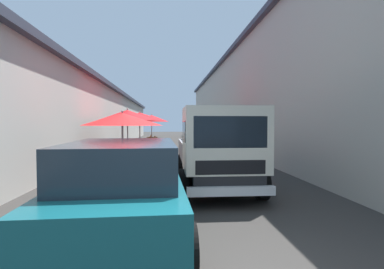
{
  "coord_description": "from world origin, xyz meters",
  "views": [
    {
      "loc": [
        -2.86,
        0.3,
        1.73
      ],
      "look_at": [
        12.99,
        -0.99,
        1.13
      ],
      "focal_mm": 28.01,
      "sensor_mm": 36.0,
      "label": 1
    }
  ],
  "objects_px": {
    "fruit_stall_far_right": "(127,120)",
    "fruit_stall_near_left": "(152,122)",
    "plastic_stool": "(127,147)",
    "fruit_stall_near_right": "(210,121)",
    "vendor_by_crates": "(215,136)",
    "fruit_stall_far_left": "(121,132)",
    "delivery_truck": "(218,151)",
    "hatchback_car": "(123,188)",
    "fruit_stall_mid_lane": "(139,121)"
  },
  "relations": [
    {
      "from": "fruit_stall_far_right",
      "to": "fruit_stall_near_left",
      "type": "bearing_deg",
      "value": -4.23
    },
    {
      "from": "fruit_stall_near_right",
      "to": "vendor_by_crates",
      "type": "bearing_deg",
      "value": -11.84
    },
    {
      "from": "fruit_stall_near_right",
      "to": "delivery_truck",
      "type": "height_order",
      "value": "fruit_stall_near_right"
    },
    {
      "from": "fruit_stall_far_left",
      "to": "hatchback_car",
      "type": "distance_m",
      "value": 3.9
    },
    {
      "from": "plastic_stool",
      "to": "fruit_stall_near_left",
      "type": "bearing_deg",
      "value": -18.41
    },
    {
      "from": "fruit_stall_far_right",
      "to": "fruit_stall_far_left",
      "type": "bearing_deg",
      "value": -174.3
    },
    {
      "from": "fruit_stall_near_left",
      "to": "plastic_stool",
      "type": "distance_m",
      "value": 4.13
    },
    {
      "from": "fruit_stall_near_right",
      "to": "plastic_stool",
      "type": "relative_size",
      "value": 6.48
    },
    {
      "from": "fruit_stall_near_left",
      "to": "hatchback_car",
      "type": "height_order",
      "value": "fruit_stall_near_left"
    },
    {
      "from": "plastic_stool",
      "to": "fruit_stall_near_right",
      "type": "bearing_deg",
      "value": -119.0
    },
    {
      "from": "fruit_stall_far_right",
      "to": "delivery_truck",
      "type": "xyz_separation_m",
      "value": [
        -5.76,
        -2.97,
        -0.82
      ]
    },
    {
      "from": "fruit_stall_near_left",
      "to": "hatchback_car",
      "type": "bearing_deg",
      "value": -178.45
    },
    {
      "from": "fruit_stall_far_right",
      "to": "plastic_stool",
      "type": "distance_m",
      "value": 4.89
    },
    {
      "from": "fruit_stall_far_left",
      "to": "delivery_truck",
      "type": "bearing_deg",
      "value": -114.65
    },
    {
      "from": "fruit_stall_far_right",
      "to": "fruit_stall_near_right",
      "type": "distance_m",
      "value": 4.43
    },
    {
      "from": "fruit_stall_far_left",
      "to": "vendor_by_crates",
      "type": "bearing_deg",
      "value": -21.17
    },
    {
      "from": "fruit_stall_near_left",
      "to": "delivery_truck",
      "type": "height_order",
      "value": "fruit_stall_near_left"
    },
    {
      "from": "fruit_stall_mid_lane",
      "to": "fruit_stall_near_right",
      "type": "height_order",
      "value": "fruit_stall_mid_lane"
    },
    {
      "from": "fruit_stall_far_right",
      "to": "fruit_stall_near_left",
      "type": "relative_size",
      "value": 1.03
    },
    {
      "from": "fruit_stall_far_left",
      "to": "fruit_stall_near_left",
      "type": "distance_m",
      "value": 12.88
    },
    {
      "from": "hatchback_car",
      "to": "plastic_stool",
      "type": "distance_m",
      "value": 13.11
    },
    {
      "from": "delivery_truck",
      "to": "plastic_stool",
      "type": "xyz_separation_m",
      "value": [
        10.37,
        3.58,
        -0.71
      ]
    },
    {
      "from": "fruit_stall_far_right",
      "to": "vendor_by_crates",
      "type": "bearing_deg",
      "value": -35.58
    },
    {
      "from": "fruit_stall_near_right",
      "to": "plastic_stool",
      "type": "bearing_deg",
      "value": 61.0
    },
    {
      "from": "plastic_stool",
      "to": "hatchback_car",
      "type": "bearing_deg",
      "value": -172.69
    },
    {
      "from": "fruit_stall_mid_lane",
      "to": "vendor_by_crates",
      "type": "xyz_separation_m",
      "value": [
        4.58,
        -4.6,
        -0.95
      ]
    },
    {
      "from": "vendor_by_crates",
      "to": "hatchback_car",
      "type": "bearing_deg",
      "value": 165.87
    },
    {
      "from": "fruit_stall_near_right",
      "to": "hatchback_car",
      "type": "height_order",
      "value": "fruit_stall_near_right"
    },
    {
      "from": "plastic_stool",
      "to": "fruit_stall_far_right",
      "type": "bearing_deg",
      "value": -172.5
    },
    {
      "from": "vendor_by_crates",
      "to": "plastic_stool",
      "type": "xyz_separation_m",
      "value": [
        -2.24,
        5.5,
        -0.54
      ]
    },
    {
      "from": "fruit_stall_mid_lane",
      "to": "plastic_stool",
      "type": "bearing_deg",
      "value": 21.18
    },
    {
      "from": "fruit_stall_far_left",
      "to": "vendor_by_crates",
      "type": "relative_size",
      "value": 1.44
    },
    {
      "from": "fruit_stall_mid_lane",
      "to": "fruit_stall_far_left",
      "type": "xyz_separation_m",
      "value": [
        -6.87,
        -0.16,
        -0.33
      ]
    },
    {
      "from": "fruit_stall_far_right",
      "to": "fruit_stall_far_left",
      "type": "height_order",
      "value": "fruit_stall_far_right"
    },
    {
      "from": "delivery_truck",
      "to": "plastic_stool",
      "type": "relative_size",
      "value": 11.31
    },
    {
      "from": "fruit_stall_near_right",
      "to": "fruit_stall_far_right",
      "type": "bearing_deg",
      "value": 118.35
    },
    {
      "from": "hatchback_car",
      "to": "fruit_stall_far_left",
      "type": "bearing_deg",
      "value": 9.04
    },
    {
      "from": "delivery_truck",
      "to": "vendor_by_crates",
      "type": "xyz_separation_m",
      "value": [
        12.6,
        -1.92,
        -0.17
      ]
    },
    {
      "from": "fruit_stall_far_left",
      "to": "fruit_stall_mid_lane",
      "type": "bearing_deg",
      "value": 1.33
    },
    {
      "from": "fruit_stall_near_right",
      "to": "plastic_stool",
      "type": "height_order",
      "value": "fruit_stall_near_right"
    },
    {
      "from": "fruit_stall_far_right",
      "to": "delivery_truck",
      "type": "height_order",
      "value": "fruit_stall_far_right"
    },
    {
      "from": "fruit_stall_far_left",
      "to": "vendor_by_crates",
      "type": "xyz_separation_m",
      "value": [
        11.45,
        -4.44,
        -0.63
      ]
    },
    {
      "from": "fruit_stall_far_left",
      "to": "delivery_truck",
      "type": "height_order",
      "value": "fruit_stall_far_left"
    },
    {
      "from": "fruit_stall_near_right",
      "to": "vendor_by_crates",
      "type": "distance_m",
      "value": 4.93
    },
    {
      "from": "fruit_stall_near_right",
      "to": "fruit_stall_near_left",
      "type": "height_order",
      "value": "fruit_stall_near_left"
    },
    {
      "from": "fruit_stall_far_right",
      "to": "hatchback_car",
      "type": "distance_m",
      "value": 8.53
    },
    {
      "from": "fruit_stall_far_left",
      "to": "hatchback_car",
      "type": "xyz_separation_m",
      "value": [
        -3.78,
        -0.6,
        -0.76
      ]
    },
    {
      "from": "fruit_stall_near_right",
      "to": "hatchback_car",
      "type": "xyz_separation_m",
      "value": [
        -10.49,
        2.84,
        -1.09
      ]
    },
    {
      "from": "fruit_stall_mid_lane",
      "to": "fruit_stall_far_right",
      "type": "relative_size",
      "value": 1.07
    },
    {
      "from": "fruit_stall_far_right",
      "to": "fruit_stall_near_right",
      "type": "xyz_separation_m",
      "value": [
        2.11,
        -3.9,
        -0.03
      ]
    }
  ]
}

